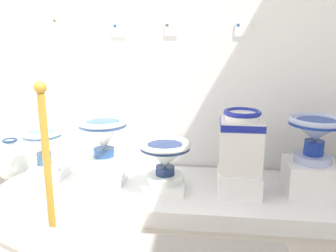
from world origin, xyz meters
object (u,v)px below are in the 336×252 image
Objects in this scene: decorative_vase_companion at (12,164)px; info_placard_first at (59,25)px; antique_toilet_rightmost at (103,135)px; plinth_block_broad_patterned at (239,182)px; info_placard_second at (119,30)px; info_placard_fourth at (243,29)px; plinth_block_rightmost at (105,173)px; antique_toilet_squat_floral at (316,132)px; antique_toilet_central_ornate at (43,143)px; antique_toilet_broad_patterned at (241,140)px; plinth_block_leftmost at (165,185)px; plinth_block_squat_floral at (311,177)px; plinth_block_central_ornate at (46,174)px; antique_toilet_leftmost at (165,156)px; info_placard_third at (171,29)px; stanchion_post_near_left at (52,223)px.

info_placard_first is at bearing 34.92° from decorative_vase_companion.
plinth_block_broad_patterned is at bearing -2.03° from antique_toilet_rightmost.
info_placard_fourth is at bearing 0.00° from info_placard_second.
plinth_block_rightmost is 0.90× the size of antique_toilet_squat_floral.
antique_toilet_broad_patterned is (1.59, -0.10, 0.12)m from antique_toilet_central_ornate.
info_placard_second is at bearing 36.31° from antique_toilet_central_ornate.
plinth_block_leftmost is at bearing -6.49° from antique_toilet_rightmost.
plinth_block_squat_floral is 2.88× the size of info_placard_first.
plinth_block_central_ornate is at bearing -93.69° from info_placard_first.
antique_toilet_leftmost is at bearing -28.00° from info_placard_first.
antique_toilet_squat_floral is (2.14, -0.03, 0.45)m from plinth_block_central_ornate.
plinth_block_squat_floral is 1.96m from info_placard_second.
plinth_block_leftmost is at bearing -175.24° from antique_toilet_squat_floral.
info_placard_third is at bearing 91.60° from antique_toilet_leftmost.
plinth_block_central_ornate is 1.62m from info_placard_third.
info_placard_fourth is at bearing 42.65° from antique_toilet_leftmost.
info_placard_second reaches higher than plinth_block_rightmost.
plinth_block_squat_floral is at bearing -21.57° from info_placard_third.
antique_toilet_squat_floral reaches higher than plinth_block_squat_floral.
plinth_block_central_ornate is 2.47× the size of info_placard_first.
info_placard_first is at bearing 168.15° from plinth_block_squat_floral.
info_placard_third reaches higher than antique_toilet_broad_patterned.
info_placard_first is (-1.57, 0.52, 0.83)m from antique_toilet_broad_patterned.
decorative_vase_companion reaches higher than plinth_block_squat_floral.
info_placard_third is 0.59m from info_placard_fourth.
info_placard_second is at bearing 153.34° from plinth_block_broad_patterned.
plinth_block_central_ornate is 2.14m from plinth_block_squat_floral.
plinth_block_rightmost is at bearing 90.00° from antique_toilet_rightmost.
info_placard_first is (-1.00, 0.53, 1.21)m from plinth_block_leftmost.
plinth_block_leftmost is 0.68m from antique_toilet_broad_patterned.
plinth_block_central_ornate is at bearing 176.47° from antique_toilet_broad_patterned.
antique_toilet_squat_floral reaches higher than plinth_block_rightmost.
plinth_block_rightmost is 1.18× the size of plinth_block_leftmost.
antique_toilet_squat_floral reaches higher than antique_toilet_rightmost.
antique_toilet_rightmost is at bearing 173.51° from antique_toilet_leftmost.
plinth_block_squat_floral is 0.35× the size of stanchion_post_near_left.
info_placard_second is at bearing 153.34° from antique_toilet_broad_patterned.
stanchion_post_near_left reaches higher than antique_toilet_leftmost.
plinth_block_broad_patterned is at bearing 180.00° from antique_toilet_broad_patterned.
antique_toilet_leftmost reaches higher than plinth_block_squat_floral.
decorative_vase_companion is (-0.38, 0.14, -0.25)m from antique_toilet_central_ornate.
antique_toilet_rightmost is 0.36× the size of stanchion_post_near_left.
antique_toilet_leftmost is at bearing -178.07° from antique_toilet_broad_patterned.
info_placard_third is at bearing 22.30° from plinth_block_central_ornate.
info_placard_second is at bearing -0.00° from info_placard_first.
stanchion_post_near_left is at bearing -126.89° from info_placard_fourth.
decorative_vase_companion is at bearing 167.87° from antique_toilet_rightmost.
info_placard_first is at bearing 86.31° from antique_toilet_central_ornate.
antique_toilet_squat_floral reaches higher than plinth_block_leftmost.
plinth_block_central_ornate is at bearing 0.00° from antique_toilet_central_ornate.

